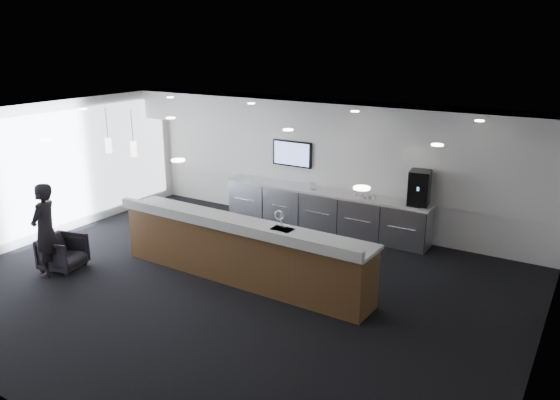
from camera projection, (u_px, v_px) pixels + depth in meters
The scene contains 23 objects.
ground at pixel (230, 288), 9.82m from camera, with size 10.00×10.00×0.00m, color black.
ceiling at pixel (225, 122), 8.96m from camera, with size 10.00×8.00×0.02m, color black.
back_wall at pixel (331, 164), 12.65m from camera, with size 10.00×0.02×3.00m, color white.
left_wall at pixel (44, 172), 11.89m from camera, with size 0.02×8.00×3.00m, color white.
right_wall at pixel (546, 271), 6.89m from camera, with size 0.02×8.00×3.00m, color white.
soffit_bulkhead at pixel (324, 117), 11.95m from camera, with size 10.00×0.90×0.70m, color white.
alcove_panel at pixel (331, 160), 12.60m from camera, with size 9.80×0.06×1.40m, color white.
window_blinds_wall at pixel (45, 172), 11.87m from camera, with size 0.04×7.36×2.55m, color silver.
back_credenza at pixel (323, 210), 12.66m from camera, with size 5.06×0.66×0.95m.
wall_tv at pixel (292, 154), 13.03m from camera, with size 1.05×0.08×0.62m.
pendant_left at pixel (155, 144), 11.03m from camera, with size 0.12×0.12×0.30m, color #F6DFBF.
pendant_right at pixel (131, 141), 11.38m from camera, with size 0.12×0.12×0.30m, color #F6DFBF.
ceiling_can_lights at pixel (225, 123), 8.97m from camera, with size 7.00×5.00×0.02m, color white, non-canonical shape.
service_counter at pixel (241, 251), 10.00m from camera, with size 5.22×1.00×1.49m.
coffee_machine at pixel (419, 188), 11.36m from camera, with size 0.48×0.58×0.73m.
info_sign_left at pixel (313, 186), 12.53m from camera, with size 0.14×0.02×0.19m, color white.
info_sign_right at pixel (367, 193), 11.86m from camera, with size 0.20×0.02×0.26m, color white.
armchair at pixel (63, 253), 10.54m from camera, with size 0.71×0.73×0.67m, color black.
lounge_guest at pixel (45, 230), 10.13m from camera, with size 0.65×0.43×1.79m, color black.
cup_0 at pixel (374, 198), 11.77m from camera, with size 0.10×0.10×0.10m, color white.
cup_1 at pixel (368, 197), 11.84m from camera, with size 0.10×0.10×0.10m, color white.
cup_2 at pixel (362, 196), 11.91m from camera, with size 0.10×0.10×0.10m, color white.
cup_3 at pixel (356, 195), 11.98m from camera, with size 0.10×0.10×0.10m, color white.
Camera 1 is at (5.45, -7.15, 4.36)m, focal length 35.00 mm.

